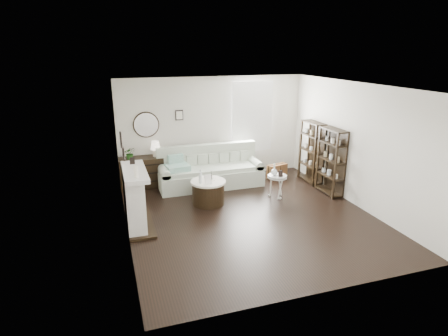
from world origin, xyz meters
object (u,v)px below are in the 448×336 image
object	(u,v)px
dresser	(143,172)
drum_table	(208,192)
sofa	(210,173)
pedestal_table	(277,177)

from	to	relation	value
dresser	drum_table	size ratio (longest dim) A/B	1.47
drum_table	sofa	bearing A→B (deg)	72.58
dresser	pedestal_table	xyz separation A→B (m)	(2.93, -1.67, 0.11)
drum_table	pedestal_table	xyz separation A→B (m)	(1.65, -0.11, 0.22)
pedestal_table	dresser	bearing A→B (deg)	150.35
drum_table	pedestal_table	world-z (taller)	drum_table
sofa	drum_table	distance (m)	1.22
sofa	dresser	size ratio (longest dim) A/B	2.25
sofa	drum_table	xyz separation A→B (m)	(-0.37, -1.17, -0.06)
drum_table	pedestal_table	size ratio (longest dim) A/B	1.45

